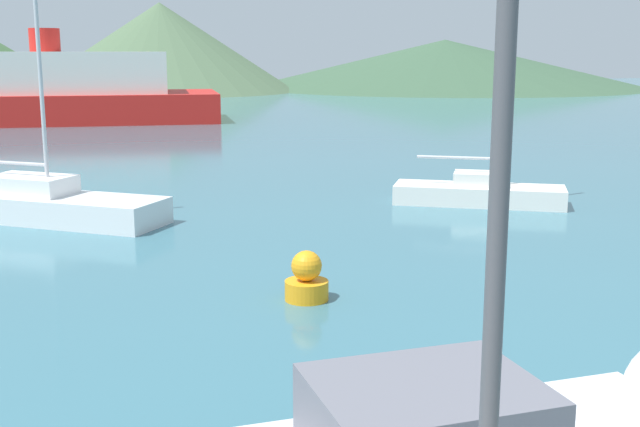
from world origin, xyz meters
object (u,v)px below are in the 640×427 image
Objects in this scene: buoy_marker at (307,280)px; sailboat_inner at (32,203)px; streetlamp at (506,32)px; sailboat_middle at (479,191)px; ferry_distant at (48,91)px.

sailboat_inner is at bearing 116.68° from buoy_marker.
buoy_marker is at bearing 76.91° from streetlamp.
sailboat_inner is 11.54m from buoy_marker.
sailboat_inner is 14.09m from sailboat_middle.
streetlamp reaches higher than ferry_distant.
sailboat_middle is at bearing 59.09° from streetlamp.
sailboat_middle is 0.32× the size of ferry_distant.
streetlamp reaches higher than buoy_marker.
sailboat_middle is at bearing 42.18° from buoy_marker.
streetlamp is 5.64× the size of buoy_marker.
sailboat_middle is at bearing 29.65° from sailboat_inner.
streetlamp is at bearing -80.48° from ferry_distant.
sailboat_inner is at bearing -84.05° from ferry_distant.
buoy_marker is (3.77, -45.57, -1.76)m from ferry_distant.
ferry_distant is at bearing 94.73° from buoy_marker.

